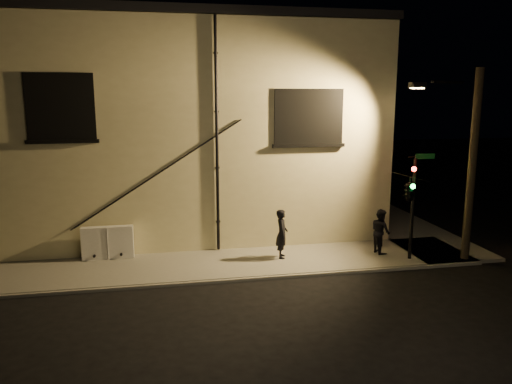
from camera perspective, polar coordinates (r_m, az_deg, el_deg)
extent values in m
plane|color=black|center=(16.32, 3.33, -9.73)|extent=(90.00, 90.00, 0.00)
cube|color=slate|center=(17.26, -7.73, -8.42)|extent=(20.00, 3.00, 0.12)
cube|color=slate|center=(25.65, 13.04, -2.11)|extent=(3.00, 16.00, 0.12)
cube|color=beige|center=(23.83, -9.09, 7.24)|extent=(16.00, 12.00, 8.50)
cube|color=black|center=(23.94, -9.42, 17.81)|extent=(16.20, 12.20, 0.30)
cube|color=black|center=(18.03, -21.44, 9.08)|extent=(2.20, 0.10, 2.20)
cube|color=black|center=(18.04, -21.43, 9.08)|extent=(1.98, 0.05, 1.98)
cube|color=black|center=(18.57, 6.05, 8.58)|extent=(2.60, 0.10, 2.00)
cube|color=black|center=(18.58, 6.04, 8.58)|extent=(2.38, 0.05, 1.78)
cylinder|color=black|center=(17.86, -4.49, 6.29)|extent=(0.11, 0.11, 8.30)
cylinder|color=black|center=(17.93, -11.44, 1.90)|extent=(5.96, 0.04, 3.75)
cylinder|color=black|center=(17.92, -11.07, 2.11)|extent=(5.96, 0.04, 3.75)
cube|color=white|center=(18.29, -16.59, -5.57)|extent=(1.76, 0.30, 1.16)
imported|color=black|center=(17.58, 2.96, -4.78)|extent=(0.53, 0.70, 1.74)
imported|color=black|center=(18.66, 14.05, -4.36)|extent=(0.69, 0.85, 1.62)
cylinder|color=black|center=(18.06, 17.45, -1.89)|extent=(0.12, 0.12, 3.55)
imported|color=black|center=(17.71, 17.15, 0.37)|extent=(0.70, 2.18, 0.86)
sphere|color=#FF140C|center=(17.45, 17.61, 2.52)|extent=(0.17, 0.17, 0.17)
sphere|color=#14FF3F|center=(17.54, 17.50, 0.61)|extent=(0.17, 0.17, 0.17)
cube|color=#0C4C1E|center=(17.93, 18.77, 3.88)|extent=(0.70, 0.03, 0.18)
cylinder|color=black|center=(18.50, 23.46, 2.53)|extent=(0.28, 0.28, 6.67)
cylinder|color=black|center=(18.36, 21.07, 11.65)|extent=(1.70, 0.93, 0.10)
cube|color=black|center=(18.43, 17.98, 11.55)|extent=(0.55, 0.28, 0.18)
cube|color=#FFC672|center=(18.43, 17.96, 11.24)|extent=(0.42, 0.20, 0.04)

